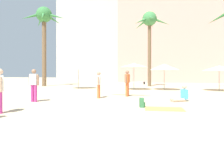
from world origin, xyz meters
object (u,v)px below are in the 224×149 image
at_px(palm_tree_far_left, 44,23).
at_px(person_far_left, 0,89).
at_px(beach_towel, 164,109).
at_px(cafe_umbrella_1, 164,67).
at_px(person_mid_right, 99,84).
at_px(cafe_umbrella_2, 134,65).
at_px(cafe_umbrella_3, 219,68).
at_px(palm_tree_center, 149,25).
at_px(cafe_umbrella_0, 78,67).
at_px(person_near_left, 34,84).
at_px(person_mid_left, 127,82).
at_px(backpack, 142,103).
at_px(person_far_right, 182,95).

xyz_separation_m(palm_tree_far_left, person_far_left, (6.51, -15.35, -6.51)).
bearing_deg(beach_towel, cafe_umbrella_1, 85.92).
bearing_deg(palm_tree_far_left, person_mid_right, -48.01).
height_order(cafe_umbrella_2, cafe_umbrella_3, cafe_umbrella_2).
bearing_deg(palm_tree_center, cafe_umbrella_0, -145.29).
bearing_deg(cafe_umbrella_3, cafe_umbrella_2, -179.63).
bearing_deg(person_near_left, person_far_left, 13.19).
bearing_deg(cafe_umbrella_0, person_mid_left, -46.63).
distance_m(palm_tree_far_left, person_mid_right, 15.08).
bearing_deg(cafe_umbrella_0, palm_tree_far_left, 150.73).
relative_size(cafe_umbrella_1, backpack, 6.32).
bearing_deg(cafe_umbrella_0, person_far_right, -41.81).
bearing_deg(person_near_left, cafe_umbrella_0, -169.59).
xyz_separation_m(person_far_right, person_far_left, (-7.36, -4.69, 0.62)).
xyz_separation_m(palm_tree_center, cafe_umbrella_2, (-1.41, -5.40, -4.84)).
height_order(palm_tree_far_left, cafe_umbrella_2, palm_tree_far_left).
bearing_deg(person_near_left, person_mid_right, 131.23).
bearing_deg(person_near_left, backpack, 87.83).
bearing_deg(person_near_left, person_mid_left, 132.68).
bearing_deg(cafe_umbrella_1, person_mid_right, -122.32).
xyz_separation_m(cafe_umbrella_0, cafe_umbrella_2, (5.53, -0.60, 0.15)).
xyz_separation_m(backpack, person_near_left, (-5.72, 0.74, 0.76)).
relative_size(cafe_umbrella_0, cafe_umbrella_1, 0.93).
height_order(cafe_umbrella_0, backpack, cafe_umbrella_0).
bearing_deg(backpack, cafe_umbrella_1, 71.37).
relative_size(cafe_umbrella_3, backpack, 6.49).
height_order(palm_tree_far_left, cafe_umbrella_3, palm_tree_far_left).
xyz_separation_m(cafe_umbrella_3, beach_towel, (-5.25, -9.84, -1.93)).
relative_size(beach_towel, person_near_left, 0.92).
relative_size(backpack, person_mid_left, 0.15).
distance_m(cafe_umbrella_2, beach_towel, 10.24).
relative_size(backpack, person_far_left, 0.25).
relative_size(palm_tree_center, person_mid_left, 3.11).
xyz_separation_m(palm_tree_center, person_mid_left, (-1.45, -10.61, -6.16)).
height_order(palm_tree_far_left, beach_towel, palm_tree_far_left).
distance_m(palm_tree_center, person_mid_right, 13.82).
height_order(person_far_left, person_mid_right, person_far_left).
bearing_deg(cafe_umbrella_3, backpack, -123.03).
height_order(person_far_right, person_near_left, person_near_left).
relative_size(person_mid_right, person_near_left, 0.94).
xyz_separation_m(person_far_right, person_mid_right, (-4.78, 0.57, 0.58)).
bearing_deg(person_far_right, backpack, 21.10).
bearing_deg(cafe_umbrella_0, backpack, -56.92).
relative_size(person_far_right, person_far_left, 0.57).
bearing_deg(person_far_left, palm_tree_far_left, -110.95).
bearing_deg(person_far_left, person_near_left, -125.92).
xyz_separation_m(beach_towel, person_mid_right, (-3.66, 3.23, 0.88)).
distance_m(cafe_umbrella_1, person_far_left, 14.08).
xyz_separation_m(person_mid_left, person_near_left, (-4.63, -3.55, 0.03)).
distance_m(palm_tree_far_left, cafe_umbrella_3, 19.14).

